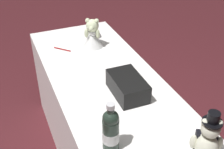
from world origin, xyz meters
The scene contains 6 objects.
reception_table centered at (0.00, 0.00, 0.40)m, with size 2.03×0.71×0.80m, color white.
teddy_bear_groom centered at (-0.69, -0.19, 0.91)m, with size 0.15×0.14×0.28m.
teddy_bear_bride centered at (0.59, -0.09, 0.90)m, with size 0.22×0.20×0.24m.
champagne_bottle centered at (-0.47, 0.20, 0.92)m, with size 0.08×0.08×0.28m.
signing_pen centered at (0.62, 0.17, 0.80)m, with size 0.12×0.11×0.01m.
gift_case_black centered at (-0.10, -0.06, 0.86)m, with size 0.30×0.18×0.12m.
Camera 1 is at (-1.42, 0.59, 1.90)m, focal length 47.17 mm.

